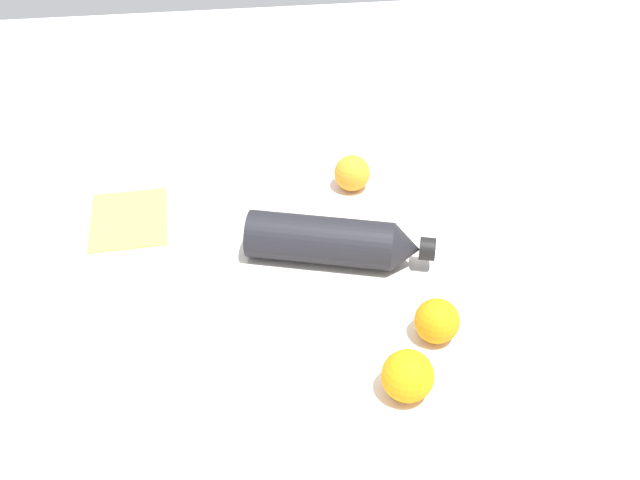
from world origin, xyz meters
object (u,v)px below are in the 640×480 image
Objects in this scene: water_bottle at (335,241)px; folded_napkin at (129,218)px; orange_0 at (437,321)px; orange_2 at (352,173)px; orange_1 at (408,376)px.

water_bottle is 1.75× the size of folded_napkin.
orange_0 is 0.98× the size of orange_2.
water_bottle reaches higher than orange_0.
water_bottle is 4.70× the size of orange_0.
folded_napkin is at bearing 40.80° from orange_1.
orange_0 is 0.37× the size of folded_napkin.
orange_2 is at bearing -83.64° from folded_napkin.
orange_0 is 0.40m from orange_2.
water_bottle is at bearing 9.78° from orange_1.
orange_0 is 0.11m from orange_1.
orange_1 is 0.40× the size of folded_napkin.
folded_napkin is (-0.04, 0.40, -0.03)m from orange_2.
orange_0 is at bearing -33.99° from orange_1.
orange_0 is 0.57m from folded_napkin.
orange_2 is 0.38× the size of folded_napkin.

